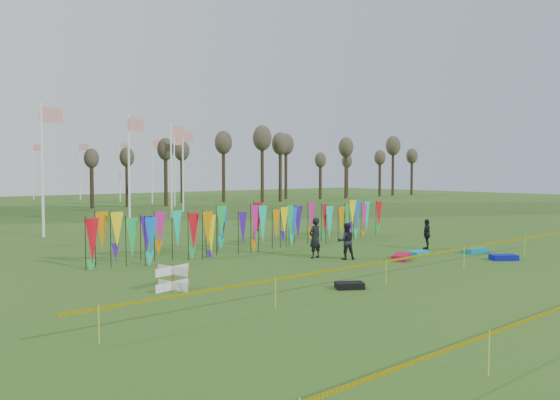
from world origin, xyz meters
TOP-DOWN VIEW (x-y plane):
  - ground at (0.00, 0.00)m, footprint 160.00×160.00m
  - banner_row at (0.28, 8.34)m, footprint 18.64×0.64m
  - caution_tape_near at (-0.22, -1.05)m, footprint 26.00×0.02m
  - tree_line at (32.00, 44.00)m, footprint 53.92×1.92m
  - box_kite at (-8.01, 2.91)m, footprint 0.74×0.74m
  - person_left at (0.24, 4.76)m, footprint 0.70×0.54m
  - person_mid at (1.08, 3.62)m, footprint 0.93×0.84m
  - person_right at (6.42, 3.10)m, footprint 1.04×0.91m
  - kite_bag_turquoise at (4.51, 2.23)m, footprint 1.12×0.61m
  - kite_bag_blue at (6.29, -1.03)m, footprint 1.28×1.12m
  - kite_bag_red at (2.87, 1.94)m, footprint 1.50×1.15m
  - kite_bag_black at (-3.34, -0.68)m, footprint 1.08×0.96m
  - kite_bag_teal at (7.22, 0.88)m, footprint 1.33×0.81m

SIDE VIEW (x-z plane):
  - ground at x=0.00m, z-range 0.00..0.00m
  - kite_bag_black at x=-3.34m, z-range 0.00..0.22m
  - kite_bag_turquoise at x=4.51m, z-range 0.00..0.22m
  - kite_bag_teal at x=7.22m, z-range 0.00..0.24m
  - kite_bag_blue at x=6.29m, z-range 0.00..0.24m
  - kite_bag_red at x=2.87m, z-range 0.00..0.25m
  - box_kite at x=-8.01m, z-range 0.00..0.82m
  - person_right at x=6.42m, z-range 0.00..1.54m
  - caution_tape_near at x=-0.22m, z-range 0.33..1.23m
  - person_mid at x=1.08m, z-range 0.00..1.63m
  - person_left at x=0.24m, z-range 0.00..1.84m
  - banner_row at x=0.28m, z-range 0.21..2.40m
  - tree_line at x=32.00m, z-range 2.25..10.09m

